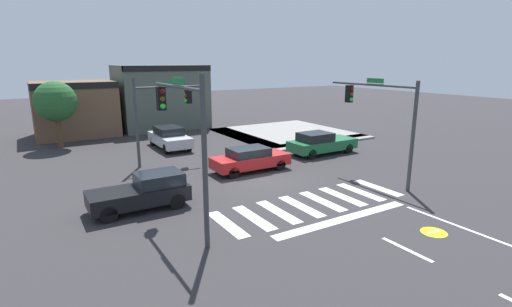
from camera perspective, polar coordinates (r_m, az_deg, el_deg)
ground_plane at (r=20.84m, az=0.44°, el=-3.69°), size 120.00×120.00×0.00m
crosswalk_near at (r=17.38m, az=8.33°, el=-7.40°), size 9.02×2.82×0.01m
lane_markings at (r=14.27m, az=30.79°, el=-14.15°), size 6.80×18.75×0.01m
bike_detector_marking at (r=15.93m, az=25.01°, el=-10.61°), size 0.95×0.95×0.01m
curb_corner_northeast at (r=33.03m, az=4.38°, el=2.88°), size 10.00×10.60×0.15m
storefront_row at (r=36.84m, az=-18.07°, el=7.51°), size 14.64×5.84×5.85m
traffic_signal_southeast at (r=20.69m, az=18.08°, el=6.25°), size 0.32×5.73×5.35m
traffic_signal_southwest at (r=13.93m, az=-10.80°, el=4.18°), size 0.32×4.73×5.84m
traffic_signal_northwest at (r=23.77m, az=-13.93°, el=6.83°), size 4.46×0.32×5.29m
car_black at (r=17.10m, az=-16.41°, el=-5.49°), size 4.11×1.76×1.50m
car_red at (r=22.00m, az=-0.88°, el=-0.81°), size 4.53×1.77×1.39m
car_green at (r=26.46m, az=9.65°, el=1.55°), size 4.80×1.92×1.52m
car_silver at (r=28.54m, az=-12.78°, el=2.35°), size 1.91×4.61×1.55m
roadside_tree at (r=31.11m, az=-27.75°, el=6.84°), size 2.90×2.90×4.85m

